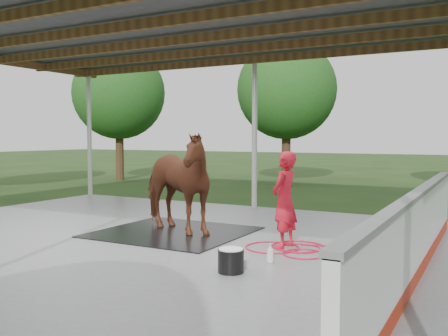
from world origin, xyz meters
The scene contains 12 objects.
ground centered at (0.00, 0.00, 0.00)m, with size 100.00×100.00×0.00m, color #1E3814.
concrete_slab centered at (0.00, 0.00, 0.03)m, with size 12.00×10.00×0.05m, color slate.
pavilion_structure centered at (0.00, 0.00, 3.97)m, with size 12.60×10.60×4.05m.
dasher_board centered at (4.60, 0.00, 0.59)m, with size 0.16×8.00×1.15m.
tree_belt centered at (0.30, 0.90, 3.79)m, with size 28.00×28.00×5.80m.
rubber_mat centered at (0.02, 0.94, 0.06)m, with size 2.76×2.58×0.02m, color black.
horse centered at (0.02, 0.94, 1.03)m, with size 1.03×2.27×1.91m, color brown.
handler centered at (2.40, 0.77, 0.86)m, with size 0.59×0.39×1.62m, color red.
wash_bucket centered at (2.34, -1.04, 0.22)m, with size 0.36×0.36×0.33m.
soap_bottle_a centered at (2.60, -0.29, 0.19)m, with size 0.11×0.11×0.28m, color silver.
soap_bottle_b centered at (2.37, -0.74, 0.14)m, with size 0.08×0.08×0.18m, color #338CD8.
hose_coil centered at (2.56, 0.70, 0.06)m, with size 2.00×1.36×0.02m.
Camera 1 is at (5.48, -7.00, 1.91)m, focal length 40.00 mm.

